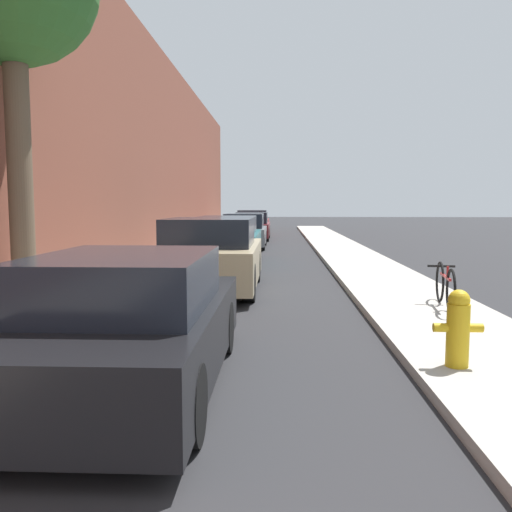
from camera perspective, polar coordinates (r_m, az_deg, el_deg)
The scene contains 12 objects.
ground_plane at distance 14.50m, azimuth 0.34°, elevation -1.39°, with size 120.00×120.00×0.00m, color #28282B.
sidewalk_left at distance 14.88m, azimuth -10.89°, elevation -1.08°, with size 2.00×52.00×0.12m.
sidewalk_right at distance 14.67m, azimuth 11.74°, elevation -1.19°, with size 2.00×52.00×0.12m.
building_facade_left at distance 15.29m, azimuth -16.21°, elevation 12.98°, with size 0.70×52.00×7.57m.
parked_car_black at distance 5.22m, azimuth -13.48°, elevation -7.19°, with size 1.73×3.93×1.31m.
parked_car_champagne at distance 10.81m, azimuth -4.87°, elevation -0.03°, with size 1.91×4.05×1.48m.
parked_car_teal at distance 15.82m, azimuth -3.03°, elevation 1.63°, with size 1.83×4.53×1.41m.
parked_car_grey at distance 21.47m, azimuth -1.25°, elevation 2.63°, with size 1.72×4.07×1.38m.
parked_car_maroon at distance 26.38m, azimuth -0.39°, elevation 3.17°, with size 1.71×4.24×1.37m.
parked_car_red at distance 31.13m, azimuth -0.35°, elevation 3.58°, with size 1.84×4.04×1.42m.
fire_hydrant at distance 5.76m, azimuth 20.90°, elevation -7.17°, with size 0.49×0.23×0.79m.
bicycle at distance 8.96m, azimuth 19.67°, elevation -3.01°, with size 0.44×1.67×0.68m.
Camera 1 is at (0.54, 1.62, 1.76)m, focal length 37.19 mm.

